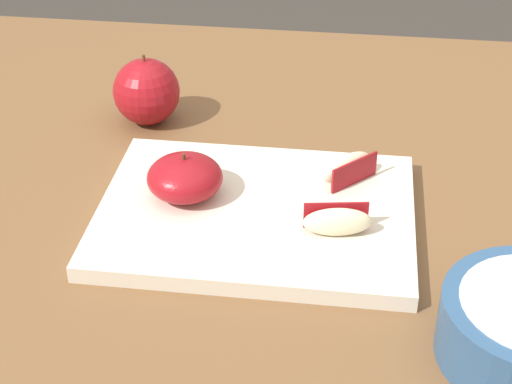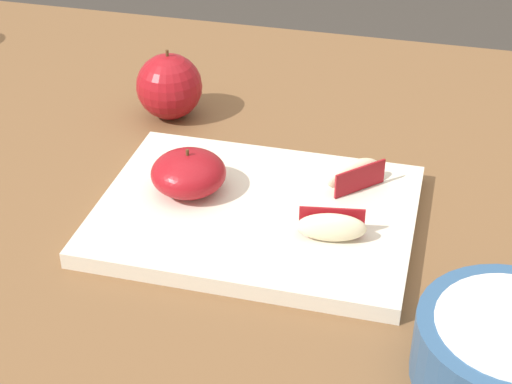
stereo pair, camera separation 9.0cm
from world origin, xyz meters
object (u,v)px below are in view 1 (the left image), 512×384
at_px(apple_half_skin_up, 185,177).
at_px(apple_wedge_front, 347,168).
at_px(whole_apple_red_delicious, 146,92).
at_px(apple_wedge_near_knife, 337,221).
at_px(cutting_board, 256,214).

height_order(apple_half_skin_up, apple_wedge_front, apple_half_skin_up).
bearing_deg(whole_apple_red_delicious, apple_half_skin_up, -64.96).
bearing_deg(apple_half_skin_up, apple_wedge_near_knife, -16.66).
bearing_deg(whole_apple_red_delicious, apple_wedge_front, -27.62).
bearing_deg(apple_half_skin_up, apple_wedge_front, 17.52).
bearing_deg(apple_wedge_near_knife, apple_wedge_front, 86.60).
relative_size(cutting_board, apple_wedge_front, 5.06).
distance_m(apple_half_skin_up, whole_apple_red_delicious, 0.22).
height_order(apple_half_skin_up, whole_apple_red_delicious, whole_apple_red_delicious).
distance_m(cutting_board, apple_wedge_front, 0.12).
xyz_separation_m(apple_wedge_near_knife, apple_wedge_front, (0.01, 0.11, 0.00)).
bearing_deg(apple_wedge_front, apple_half_skin_up, -162.48).
relative_size(apple_wedge_near_knife, whole_apple_red_delicious, 0.78).
bearing_deg(apple_wedge_near_knife, cutting_board, 157.27).
distance_m(cutting_board, apple_half_skin_up, 0.09).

